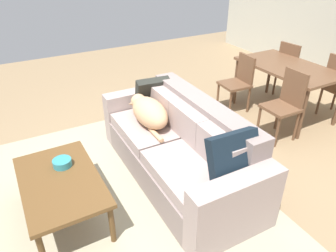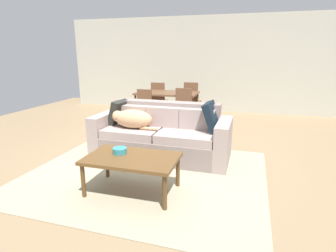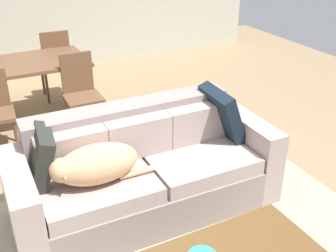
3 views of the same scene
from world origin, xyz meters
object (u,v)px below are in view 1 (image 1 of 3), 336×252
(couch, at_px, (180,149))
(dog_on_left_cushion, at_px, (149,112))
(throw_pillow_by_left_arm, at_px, (152,94))
(bowl_on_coffee_table, at_px, (62,163))
(coffee_table, at_px, (61,184))
(dining_table, at_px, (288,70))
(dining_chair_near_right, at_px, (285,102))
(throw_pillow_by_right_arm, at_px, (234,160))
(dining_chair_far_left, at_px, (290,68))
(dining_chair_near_left, at_px, (239,81))

(couch, distance_m, dog_on_left_cushion, 0.57)
(throw_pillow_by_left_arm, distance_m, bowl_on_coffee_table, 1.44)
(coffee_table, bearing_deg, couch, 91.03)
(coffee_table, relative_size, bowl_on_coffee_table, 6.23)
(coffee_table, bearing_deg, throw_pillow_by_left_arm, 121.27)
(dining_table, relative_size, dining_chair_near_right, 1.56)
(couch, height_order, throw_pillow_by_left_arm, throw_pillow_by_left_arm)
(dog_on_left_cushion, distance_m, throw_pillow_by_right_arm, 1.28)
(couch, bearing_deg, dining_table, 105.03)
(couch, height_order, dining_chair_far_left, dining_chair_far_left)
(dining_table, relative_size, dining_chair_far_left, 1.54)
(throw_pillow_by_left_arm, bearing_deg, dining_table, 83.07)
(bowl_on_coffee_table, bearing_deg, dining_chair_far_left, 101.13)
(throw_pillow_by_right_arm, xyz_separation_m, dining_chair_near_right, (-0.85, 1.57, -0.19))
(bowl_on_coffee_table, height_order, dining_table, dining_table)
(coffee_table, height_order, dining_chair_near_left, dining_chair_near_left)
(throw_pillow_by_left_arm, height_order, dining_chair_far_left, dining_chair_far_left)
(couch, xyz_separation_m, dining_chair_near_right, (-0.04, 1.62, 0.17))
(dining_chair_near_right, bearing_deg, dining_chair_far_left, 131.10)
(dog_on_left_cushion, height_order, dining_chair_near_left, dining_chair_near_left)
(coffee_table, xyz_separation_m, bowl_on_coffee_table, (-0.19, 0.07, 0.08))
(coffee_table, distance_m, bowl_on_coffee_table, 0.22)
(couch, distance_m, coffee_table, 1.29)
(throw_pillow_by_left_arm, bearing_deg, bowl_on_coffee_table, -63.71)
(couch, bearing_deg, dining_chair_far_left, 110.05)
(dog_on_left_cushion, bearing_deg, couch, 19.02)
(dining_chair_far_left, bearing_deg, dog_on_left_cushion, 93.58)
(dining_table, xyz_separation_m, dining_chair_near_right, (0.50, -0.55, -0.18))
(dining_table, bearing_deg, throw_pillow_by_left_arm, -96.93)
(dining_table, bearing_deg, dining_chair_near_left, -129.35)
(throw_pillow_by_right_arm, relative_size, dining_chair_near_right, 0.51)
(throw_pillow_by_left_arm, relative_size, bowl_on_coffee_table, 2.37)
(dog_on_left_cushion, xyz_separation_m, coffee_table, (0.48, -1.13, -0.23))
(throw_pillow_by_right_arm, xyz_separation_m, coffee_table, (-0.78, -1.33, -0.29))
(couch, bearing_deg, dining_chair_near_left, 121.81)
(throw_pillow_by_right_arm, xyz_separation_m, dining_chair_far_left, (-1.74, 2.64, -0.19))
(dog_on_left_cushion, height_order, dining_chair_far_left, dining_chair_far_left)
(dog_on_left_cushion, bearing_deg, dining_chair_near_right, 77.71)
(throw_pillow_by_left_arm, xyz_separation_m, dining_chair_near_right, (0.76, 1.55, -0.16))
(throw_pillow_by_left_arm, height_order, dining_chair_near_left, throw_pillow_by_left_arm)
(bowl_on_coffee_table, bearing_deg, couch, 82.18)
(dining_chair_near_left, bearing_deg, bowl_on_coffee_table, -69.74)
(coffee_table, xyz_separation_m, dining_chair_far_left, (-0.96, 3.97, 0.10))
(coffee_table, bearing_deg, dining_chair_near_left, 108.96)
(dog_on_left_cushion, relative_size, bowl_on_coffee_table, 4.45)
(dining_table, bearing_deg, dog_on_left_cushion, -87.83)
(couch, xyz_separation_m, dining_chair_near_left, (-0.98, 1.64, 0.14))
(coffee_table, xyz_separation_m, dining_chair_near_left, (-1.00, 2.92, 0.07))
(throw_pillow_by_left_arm, xyz_separation_m, dining_chair_near_left, (-0.18, 1.57, -0.19))
(throw_pillow_by_right_arm, bearing_deg, dining_chair_far_left, 123.32)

